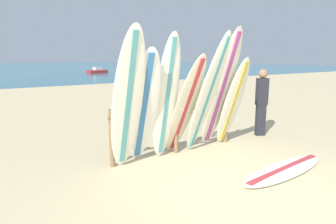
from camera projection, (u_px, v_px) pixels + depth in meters
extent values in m
plane|color=#D3BC8C|center=(254.00, 195.00, 4.27)|extent=(120.00, 120.00, 0.00)
cylinder|color=olive|center=(112.00, 138.00, 5.27)|extent=(0.09, 0.09, 1.05)
cylinder|color=olive|center=(176.00, 128.00, 6.04)|extent=(0.09, 0.09, 1.05)
cylinder|color=olive|center=(226.00, 120.00, 6.81)|extent=(0.09, 0.09, 1.05)
cylinder|color=olive|center=(176.00, 110.00, 5.97)|extent=(2.91, 0.08, 0.08)
ellipsoid|color=white|center=(128.00, 101.00, 4.88)|extent=(0.58, 0.85, 2.46)
cube|color=teal|center=(128.00, 101.00, 4.88)|extent=(0.13, 0.78, 2.27)
ellipsoid|color=white|center=(143.00, 108.00, 5.24)|extent=(0.68, 0.97, 2.12)
cube|color=#3372B2|center=(143.00, 108.00, 5.24)|extent=(0.21, 0.86, 1.96)
ellipsoid|color=white|center=(166.00, 98.00, 5.47)|extent=(0.50, 0.65, 2.39)
cube|color=teal|center=(166.00, 98.00, 5.47)|extent=(0.11, 0.60, 2.20)
ellipsoid|color=beige|center=(185.00, 106.00, 5.73)|extent=(0.63, 1.03, 2.02)
cube|color=#B73338|center=(185.00, 106.00, 5.73)|extent=(0.18, 0.92, 1.87)
ellipsoid|color=white|center=(207.00, 95.00, 5.78)|extent=(0.71, 1.06, 2.43)
cube|color=teal|center=(207.00, 95.00, 5.78)|extent=(0.28, 0.92, 2.24)
ellipsoid|color=silver|center=(221.00, 90.00, 6.16)|extent=(0.60, 0.98, 2.54)
cube|color=#A53F8C|center=(221.00, 90.00, 6.16)|extent=(0.13, 0.90, 2.34)
ellipsoid|color=white|center=(233.00, 102.00, 6.43)|extent=(0.61, 0.78, 1.95)
cube|color=gold|center=(233.00, 102.00, 6.43)|extent=(0.15, 0.70, 1.80)
ellipsoid|color=white|center=(285.00, 170.00, 5.12)|extent=(2.27, 0.76, 0.07)
cube|color=#B73338|center=(285.00, 170.00, 5.12)|extent=(2.05, 0.29, 0.08)
cube|color=#26262D|center=(260.00, 120.00, 7.43)|extent=(0.26, 0.22, 0.78)
cube|color=#26262D|center=(262.00, 92.00, 7.30)|extent=(0.31, 0.26, 0.66)
sphere|color=#997051|center=(263.00, 74.00, 7.21)|extent=(0.22, 0.22, 0.22)
cube|color=#B22D28|center=(97.00, 72.00, 35.42)|extent=(2.54, 1.41, 0.35)
cube|color=silver|center=(97.00, 69.00, 35.35)|extent=(0.98, 0.81, 0.36)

